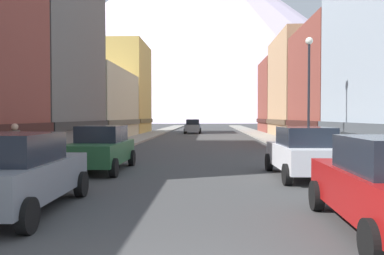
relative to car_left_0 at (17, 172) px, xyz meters
name	(u,v)px	position (x,y,z in m)	size (l,w,h in m)	color
sidewalk_left	(142,137)	(-2.45, 30.55, -0.82)	(2.50, 100.00, 0.15)	gray
sidewalk_right	(267,137)	(10.05, 30.55, -0.82)	(2.50, 100.00, 0.15)	gray
storefront_left_2	(21,61)	(-7.83, 16.20, 4.82)	(8.55, 10.38, 11.80)	#66605B
storefront_left_3	(84,106)	(-7.74, 28.59, 2.28)	(8.37, 13.61, 6.61)	beige
storefront_left_4	(120,90)	(-7.00, 40.57, 4.60)	(6.90, 9.50, 11.35)	#D8B259
storefront_right_2	(360,87)	(15.69, 21.64, 3.47)	(9.09, 10.18, 9.05)	brown
storefront_right_3	(308,88)	(14.62, 32.99, 4.20)	(6.95, 11.41, 10.54)	tan
storefront_right_4	(293,98)	(15.38, 43.70, 3.71)	(8.46, 9.20, 9.54)	brown
car_left_0	(17,172)	(0.00, 0.00, 0.00)	(2.18, 4.45, 1.78)	slate
car_left_1	(101,148)	(0.00, 6.77, 0.00)	(2.08, 4.41, 1.78)	#265933
car_right_1	(304,152)	(7.60, 5.34, 0.00)	(2.14, 4.43, 1.78)	silver
car_driving_0	(193,126)	(2.20, 41.19, 0.00)	(2.06, 4.40, 1.78)	slate
car_driving_1	(193,126)	(2.20, 41.22, 0.00)	(2.06, 4.40, 1.78)	#19478C
pedestrian_0	(15,151)	(-2.45, 4.73, 0.07)	(0.36, 0.36, 1.76)	brown
streetlamp_right	(309,79)	(9.15, 10.84, 3.09)	(0.36, 0.36, 5.86)	black
mountain_backdrop	(195,30)	(-5.53, 255.55, 59.46)	(291.95, 291.95, 120.72)	silver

